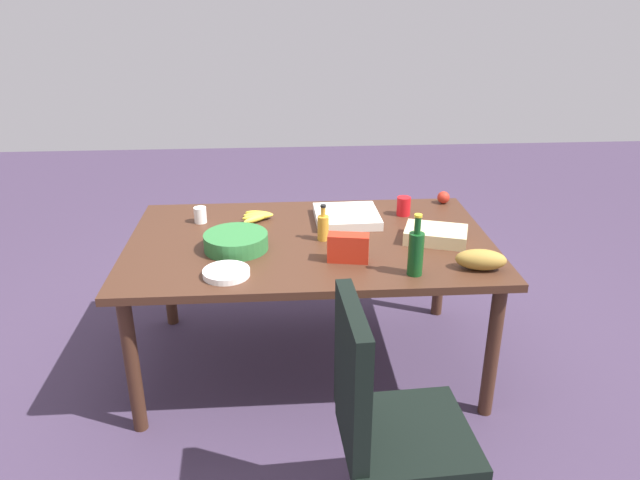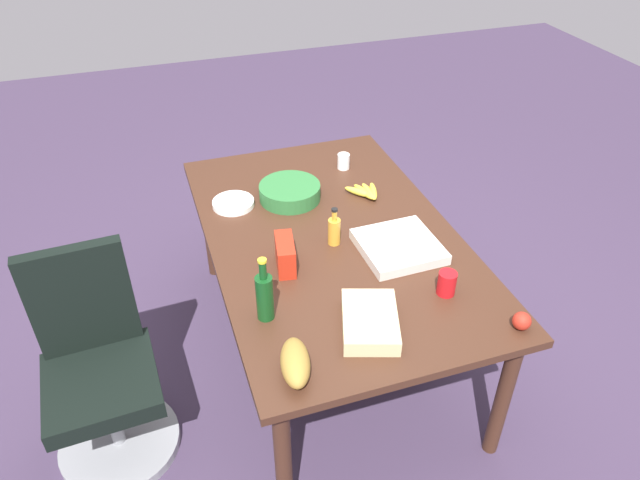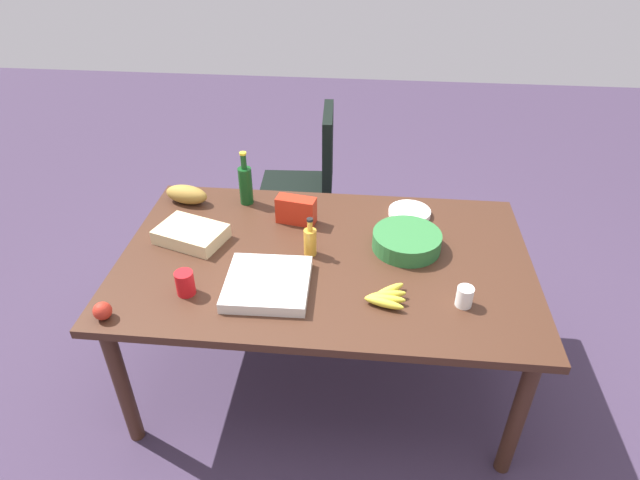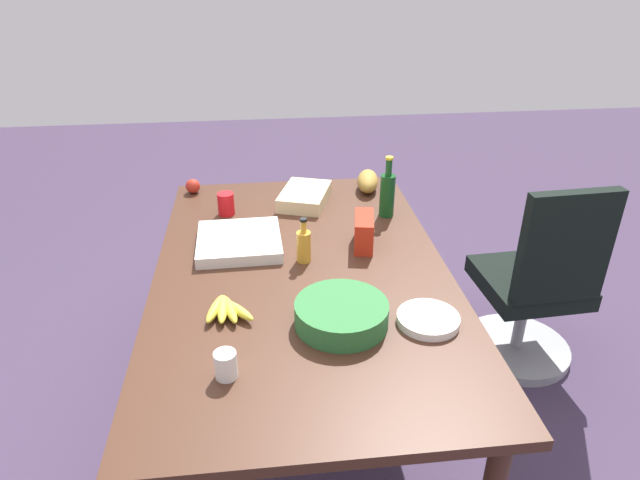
{
  "view_description": "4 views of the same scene",
  "coord_description": "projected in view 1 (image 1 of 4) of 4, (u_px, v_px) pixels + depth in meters",
  "views": [
    {
      "loc": [
        0.15,
        2.93,
        2.04
      ],
      "look_at": [
        -0.05,
        0.06,
        0.8
      ],
      "focal_mm": 33.55,
      "sensor_mm": 36.0,
      "label": 1
    },
    {
      "loc": [
        -2.25,
        0.81,
        2.49
      ],
      "look_at": [
        -0.06,
        0.08,
        0.81
      ],
      "focal_mm": 33.32,
      "sensor_mm": 36.0,
      "label": 2
    },
    {
      "loc": [
        0.18,
        -2.04,
        2.29
      ],
      "look_at": [
        -0.03,
        0.02,
        0.86
      ],
      "focal_mm": 30.23,
      "sensor_mm": 36.0,
      "label": 3
    },
    {
      "loc": [
        1.96,
        -0.15,
        1.96
      ],
      "look_at": [
        -0.07,
        0.08,
        0.88
      ],
      "focal_mm": 31.47,
      "sensor_mm": 36.0,
      "label": 4
    }
  ],
  "objects": [
    {
      "name": "salad_bowl",
      "position": [
        236.0,
        241.0,
        3.05
      ],
      "size": [
        0.4,
        0.4,
        0.08
      ],
      "primitive_type": "cylinder",
      "rotation": [
        0.0,
        0.0,
        0.24
      ],
      "color": "#2C6C34",
      "rests_on": "conference_table"
    },
    {
      "name": "banana_bunch",
      "position": [
        258.0,
        216.0,
        3.43
      ],
      "size": [
        0.19,
        0.19,
        0.04
      ],
      "color": "gold",
      "rests_on": "conference_table"
    },
    {
      "name": "bread_loaf",
      "position": [
        481.0,
        260.0,
        2.83
      ],
      "size": [
        0.26,
        0.16,
        0.1
      ],
      "primitive_type": "ellipsoid",
      "rotation": [
        0.0,
        0.0,
        -0.2
      ],
      "color": "olive",
      "rests_on": "conference_table"
    },
    {
      "name": "wine_bottle",
      "position": [
        416.0,
        252.0,
        2.76
      ],
      "size": [
        0.09,
        0.09,
        0.3
      ],
      "color": "#114419",
      "rests_on": "conference_table"
    },
    {
      "name": "chip_bag_red",
      "position": [
        348.0,
        248.0,
        2.91
      ],
      "size": [
        0.21,
        0.11,
        0.14
      ],
      "primitive_type": "cube",
      "rotation": [
        0.0,
        0.0,
        -0.18
      ],
      "color": "red",
      "rests_on": "conference_table"
    },
    {
      "name": "red_solo_cup",
      "position": [
        404.0,
        206.0,
        3.5
      ],
      "size": [
        0.09,
        0.09,
        0.11
      ],
      "primitive_type": "cylinder",
      "rotation": [
        0.0,
        0.0,
        -0.17
      ],
      "color": "red",
      "rests_on": "conference_table"
    },
    {
      "name": "dressing_bottle",
      "position": [
        323.0,
        227.0,
        3.15
      ],
      "size": [
        0.07,
        0.07,
        0.2
      ],
      "color": "gold",
      "rests_on": "conference_table"
    },
    {
      "name": "pizza_box",
      "position": [
        347.0,
        216.0,
        3.43
      ],
      "size": [
        0.37,
        0.37,
        0.05
      ],
      "primitive_type": "cube",
      "rotation": [
        0.0,
        0.0,
        0.03
      ],
      "color": "silver",
      "rests_on": "conference_table"
    },
    {
      "name": "sheet_cake",
      "position": [
        436.0,
        235.0,
        3.15
      ],
      "size": [
        0.37,
        0.31,
        0.07
      ],
      "primitive_type": "cube",
      "rotation": [
        0.0,
        0.0,
        -0.32
      ],
      "color": "beige",
      "rests_on": "conference_table"
    },
    {
      "name": "paper_cup",
      "position": [
        200.0,
        215.0,
        3.39
      ],
      "size": [
        0.07,
        0.07,
        0.09
      ],
      "primitive_type": "cylinder",
      "rotation": [
        0.0,
        0.0,
        0.01
      ],
      "color": "white",
      "rests_on": "conference_table"
    },
    {
      "name": "conference_table",
      "position": [
        310.0,
        252.0,
        3.22
      ],
      "size": [
        1.93,
        1.19,
        0.78
      ],
      "color": "#402518",
      "rests_on": "ground"
    },
    {
      "name": "office_chair",
      "position": [
        391.0,
        450.0,
        2.28
      ],
      "size": [
        0.56,
        0.56,
        1.03
      ],
      "color": "gray",
      "rests_on": "ground"
    },
    {
      "name": "paper_plate_stack",
      "position": [
        226.0,
        273.0,
        2.78
      ],
      "size": [
        0.25,
        0.25,
        0.03
      ],
      "primitive_type": "cylinder",
      "rotation": [
        0.0,
        0.0,
        0.14
      ],
      "color": "white",
      "rests_on": "conference_table"
    },
    {
      "name": "ground_plane",
      "position": [
        311.0,
        362.0,
        3.5
      ],
      "size": [
        10.0,
        10.0,
        0.0
      ],
      "primitive_type": "plane",
      "color": "#3F3049"
    },
    {
      "name": "apple_red",
      "position": [
        443.0,
        197.0,
        3.69
      ],
      "size": [
        0.09,
        0.09,
        0.08
      ],
      "primitive_type": "sphere",
      "rotation": [
        0.0,
        0.0,
        -0.17
      ],
      "color": "#B0281A",
      "rests_on": "conference_table"
    }
  ]
}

